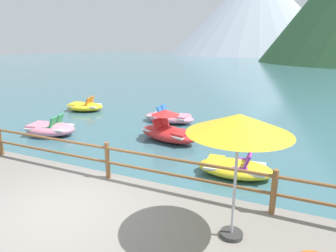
# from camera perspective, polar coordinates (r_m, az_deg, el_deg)

# --- Properties ---
(ground_plane) EXTENTS (200.00, 200.00, 0.00)m
(ground_plane) POSITION_cam_1_polar(r_m,az_deg,el_deg) (44.30, 18.79, 10.25)
(ground_plane) COLOR #3D6B75
(dock_railing) EXTENTS (23.92, 0.12, 0.95)m
(dock_railing) POSITION_cam_1_polar(r_m,az_deg,el_deg) (7.38, -12.02, -6.00)
(dock_railing) COLOR brown
(dock_railing) RESTS_ON promenade_dock
(beach_umbrella) EXTENTS (1.70, 1.70, 2.24)m
(beach_umbrella) POSITION_cam_1_polar(r_m,az_deg,el_deg) (4.67, 13.98, 0.07)
(beach_umbrella) COLOR #B2B2B7
(beach_umbrella) RESTS_ON promenade_dock
(pedal_boat_0) EXTENTS (2.42, 1.89, 0.82)m
(pedal_boat_0) POSITION_cam_1_polar(r_m,az_deg,el_deg) (17.30, -16.33, 3.77)
(pedal_boat_0) COLOR yellow
(pedal_boat_0) RESTS_ON ground
(pedal_boat_1) EXTENTS (2.41, 1.80, 0.87)m
(pedal_boat_1) POSITION_cam_1_polar(r_m,az_deg,el_deg) (13.04, -22.51, -0.48)
(pedal_boat_1) COLOR pink
(pedal_boat_1) RESTS_ON ground
(pedal_boat_2) EXTENTS (2.24, 1.33, 0.81)m
(pedal_boat_2) POSITION_cam_1_polar(r_m,az_deg,el_deg) (8.61, 13.16, -8.13)
(pedal_boat_2) COLOR yellow
(pedal_boat_2) RESTS_ON ground
(pedal_boat_3) EXTENTS (2.80, 1.79, 1.26)m
(pedal_boat_3) POSITION_cam_1_polar(r_m,az_deg,el_deg) (11.30, 0.01, -1.00)
(pedal_boat_3) COLOR red
(pedal_boat_3) RESTS_ON ground
(pedal_boat_4) EXTENTS (2.60, 1.24, 0.81)m
(pedal_boat_4) POSITION_cam_1_polar(r_m,az_deg,el_deg) (14.09, 0.25, 1.73)
(pedal_boat_4) COLOR pink
(pedal_boat_4) RESTS_ON ground
(distant_peak) EXTENTS (67.59, 67.59, 32.41)m
(distant_peak) POSITION_cam_1_polar(r_m,az_deg,el_deg) (125.71, 17.16, 20.90)
(distant_peak) COLOR #A8B2C1
(distant_peak) RESTS_ON ground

